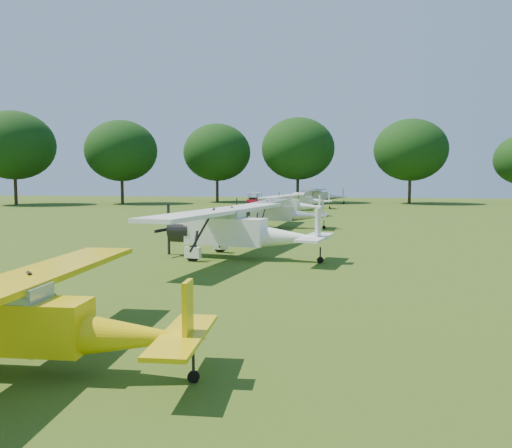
{
  "coord_description": "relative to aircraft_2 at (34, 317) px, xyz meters",
  "views": [
    {
      "loc": [
        5.64,
        -19.39,
        3.48
      ],
      "look_at": [
        1.34,
        3.6,
        1.4
      ],
      "focal_mm": 35.0,
      "sensor_mm": 36.0,
      "label": 1
    }
  ],
  "objects": [
    {
      "name": "aircraft_7",
      "position": [
        1.16,
        65.72,
        0.26
      ],
      "size": [
        7.26,
        11.54,
        2.26
      ],
      "rotation": [
        0.0,
        0.0,
        -0.11
      ],
      "color": "silver",
      "rests_on": "ground"
    },
    {
      "name": "aircraft_4",
      "position": [
        0.37,
        27.96,
        0.18
      ],
      "size": [
        6.76,
        10.76,
        2.12
      ],
      "rotation": [
        0.0,
        0.0,
        -0.04
      ],
      "color": "silver",
      "rests_on": "ground"
    },
    {
      "name": "aircraft_6",
      "position": [
        -0.02,
        52.64,
        0.11
      ],
      "size": [
        6.42,
        10.23,
        2.01
      ],
      "rotation": [
        0.0,
        0.0,
        0.07
      ],
      "color": "white",
      "rests_on": "ground"
    },
    {
      "name": "ground",
      "position": [
        -0.2,
        11.64,
        -1.06
      ],
      "size": [
        160.0,
        160.0,
        0.0
      ],
      "primitive_type": "plane",
      "color": "#2A4812",
      "rests_on": "ground"
    },
    {
      "name": "aircraft_2",
      "position": [
        0.0,
        0.0,
        0.0
      ],
      "size": [
        5.8,
        9.25,
        1.82
      ],
      "rotation": [
        0.0,
        0.0,
        0.07
      ],
      "color": "yellow",
      "rests_on": "ground"
    },
    {
      "name": "tree_belt",
      "position": [
        3.37,
        11.8,
        6.97
      ],
      "size": [
        137.36,
        130.27,
        14.52
      ],
      "color": "black",
      "rests_on": "ground"
    },
    {
      "name": "aircraft_3",
      "position": [
        0.6,
        13.62,
        0.33
      ],
      "size": [
        7.66,
        12.13,
        2.38
      ],
      "rotation": [
        0.0,
        0.0,
        -0.17
      ],
      "color": "white",
      "rests_on": "ground"
    },
    {
      "name": "golf_cart",
      "position": [
        -7.58,
        60.62,
        -0.48
      ],
      "size": [
        2.16,
        1.47,
        1.74
      ],
      "rotation": [
        0.0,
        0.0,
        -0.1
      ],
      "color": "red",
      "rests_on": "ground"
    },
    {
      "name": "aircraft_5",
      "position": [
        -0.51,
        40.43,
        0.17
      ],
      "size": [
        6.74,
        10.7,
        2.1
      ],
      "rotation": [
        0.0,
        0.0,
        -0.12
      ],
      "color": "white",
      "rests_on": "ground"
    }
  ]
}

